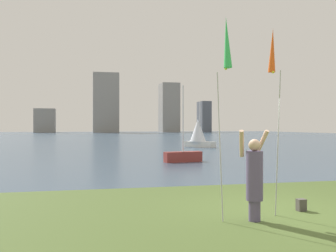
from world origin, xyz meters
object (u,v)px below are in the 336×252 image
(person, at_px, (254,176))
(sailboat_3, at_px, (183,156))
(bag, at_px, (301,205))
(kite_flag_right, at_px, (273,57))
(sailboat_4, at_px, (198,133))
(kite_flag_left, at_px, (226,49))

(person, relative_size, sailboat_3, 0.45)
(bag, xyz_separation_m, sailboat_3, (0.33, 11.75, 0.19))
(kite_flag_right, distance_m, sailboat_4, 25.81)
(kite_flag_left, height_order, bag, kite_flag_left)
(kite_flag_left, bearing_deg, sailboat_3, 79.05)
(kite_flag_left, relative_size, sailboat_3, 0.99)
(kite_flag_left, bearing_deg, bag, 19.47)
(person, distance_m, kite_flag_right, 2.65)
(kite_flag_left, xyz_separation_m, sailboat_4, (7.31, 25.59, -2.18))
(person, xyz_separation_m, sailboat_3, (1.77, 12.35, -0.59))
(kite_flag_left, xyz_separation_m, kite_flag_right, (1.30, 0.59, 0.01))
(kite_flag_right, xyz_separation_m, sailboat_4, (6.01, 25.00, -2.19))
(bag, bearing_deg, sailboat_4, 78.13)
(kite_flag_right, height_order, bag, kite_flag_right)
(kite_flag_right, bearing_deg, person, -144.81)
(sailboat_3, bearing_deg, kite_flag_left, -100.95)
(sailboat_3, bearing_deg, sailboat_4, 69.54)
(person, xyz_separation_m, bag, (1.43, 0.61, -0.77))
(kite_flag_left, distance_m, bag, 3.96)
(kite_flag_right, height_order, sailboat_4, sailboat_4)
(kite_flag_left, distance_m, sailboat_4, 26.70)
(kite_flag_left, distance_m, sailboat_3, 13.09)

